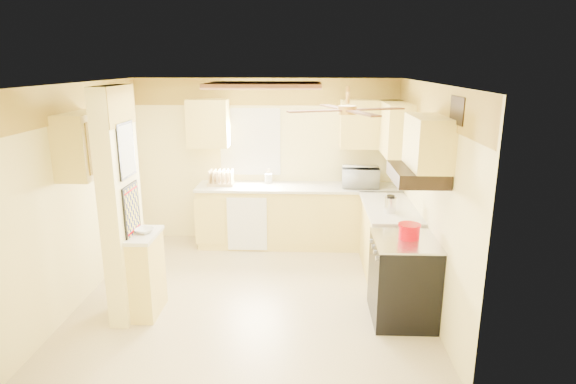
{
  "coord_description": "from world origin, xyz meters",
  "views": [
    {
      "loc": [
        0.62,
        -5.36,
        2.72
      ],
      "look_at": [
        0.39,
        0.35,
        1.18
      ],
      "focal_mm": 30.0,
      "sensor_mm": 36.0,
      "label": 1
    }
  ],
  "objects_px": {
    "microwave": "(361,177)",
    "bowl": "(144,231)",
    "dutch_oven": "(409,231)",
    "kettle": "(390,205)",
    "stove": "(403,279)"
  },
  "relations": [
    {
      "from": "stove",
      "to": "bowl",
      "type": "relative_size",
      "value": 4.73
    },
    {
      "from": "microwave",
      "to": "bowl",
      "type": "distance_m",
      "value": 3.3
    },
    {
      "from": "bowl",
      "to": "dutch_oven",
      "type": "xyz_separation_m",
      "value": [
        2.84,
        0.01,
        0.03
      ]
    },
    {
      "from": "microwave",
      "to": "kettle",
      "type": "relative_size",
      "value": 2.45
    },
    {
      "from": "microwave",
      "to": "bowl",
      "type": "xyz_separation_m",
      "value": [
        -2.54,
        -2.1,
        -0.12
      ]
    },
    {
      "from": "dutch_oven",
      "to": "kettle",
      "type": "bearing_deg",
      "value": 94.53
    },
    {
      "from": "kettle",
      "to": "microwave",
      "type": "bearing_deg",
      "value": 100.53
    },
    {
      "from": "dutch_oven",
      "to": "kettle",
      "type": "distance_m",
      "value": 0.83
    },
    {
      "from": "stove",
      "to": "dutch_oven",
      "type": "bearing_deg",
      "value": 46.61
    },
    {
      "from": "dutch_oven",
      "to": "kettle",
      "type": "relative_size",
      "value": 1.09
    },
    {
      "from": "microwave",
      "to": "bowl",
      "type": "bearing_deg",
      "value": 41.9
    },
    {
      "from": "microwave",
      "to": "kettle",
      "type": "bearing_deg",
      "value": 102.89
    },
    {
      "from": "stove",
      "to": "microwave",
      "type": "xyz_separation_m",
      "value": [
        -0.26,
        2.13,
        0.63
      ]
    },
    {
      "from": "bowl",
      "to": "dutch_oven",
      "type": "height_order",
      "value": "dutch_oven"
    },
    {
      "from": "stove",
      "to": "dutch_oven",
      "type": "height_order",
      "value": "dutch_oven"
    }
  ]
}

